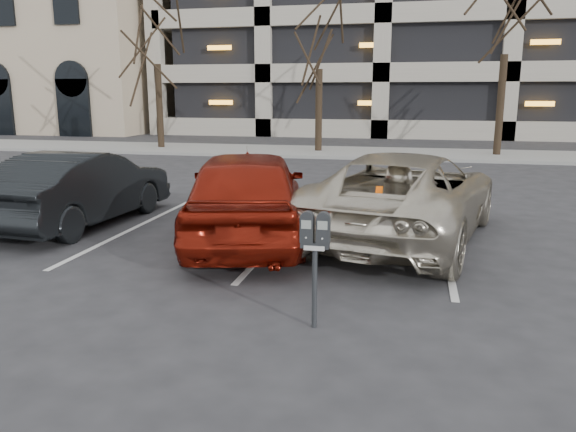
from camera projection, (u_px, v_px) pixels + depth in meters
ground at (343, 286)px, 7.35m from camera, size 140.00×140.00×0.00m
sidewalk at (392, 153)px, 22.59m from camera, size 80.00×4.00×0.12m
stall_lines at (280, 237)px, 9.84m from camera, size 16.90×5.20×0.00m
office_building at (7, 20)px, 40.16m from camera, size 26.00×16.20×15.00m
tree_a at (155, 9)px, 23.44m from camera, size 3.57×3.57×8.11m
tree_b at (320, 15)px, 22.06m from camera, size 3.31×3.31×7.52m
parking_meter at (315, 242)px, 5.86m from camera, size 0.32×0.13×1.25m
suv_silver at (404, 196)px, 9.58m from camera, size 3.60×5.82×1.51m
car_red at (247, 194)px, 9.41m from camera, size 2.94×5.04×1.61m
car_dark at (82, 188)px, 10.65m from camera, size 1.72×4.34×1.40m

